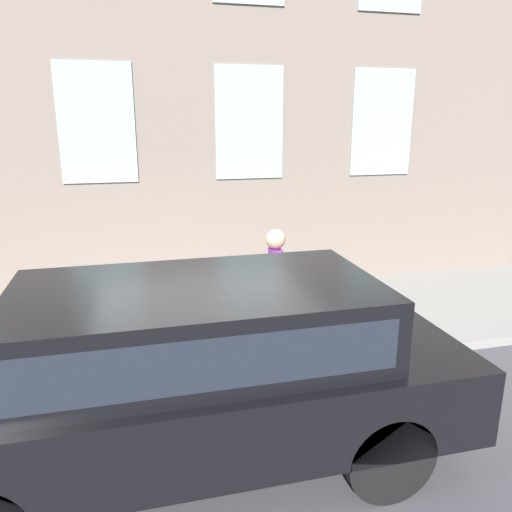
{
  "coord_description": "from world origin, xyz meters",
  "views": [
    {
      "loc": [
        -5.28,
        0.77,
        3.04
      ],
      "look_at": [
        0.51,
        -0.69,
        1.39
      ],
      "focal_mm": 35.0,
      "sensor_mm": 36.0,
      "label": 1
    }
  ],
  "objects": [
    {
      "name": "person",
      "position": [
        0.55,
        -0.96,
        1.07
      ],
      "size": [
        0.38,
        0.25,
        1.57
      ],
      "rotation": [
        0.0,
        0.0,
        -0.61
      ],
      "color": "#726651",
      "rests_on": "sidewalk"
    },
    {
      "name": "building_facade",
      "position": [
        3.14,
        0.0,
        4.03
      ],
      "size": [
        0.33,
        40.0,
        8.05
      ],
      "color": "gray",
      "rests_on": "ground_plane"
    },
    {
      "name": "fire_hydrant",
      "position": [
        0.46,
        -0.42,
        0.49
      ],
      "size": [
        0.34,
        0.45,
        0.71
      ],
      "color": "red",
      "rests_on": "sidewalk"
    },
    {
      "name": "parked_truck_black_near",
      "position": [
        -1.35,
        0.35,
        0.99
      ],
      "size": [
        1.86,
        4.93,
        1.7
      ],
      "color": "black",
      "rests_on": "ground_plane"
    },
    {
      "name": "ground_plane",
      "position": [
        0.0,
        0.0,
        0.0
      ],
      "size": [
        80.0,
        80.0,
        0.0
      ],
      "primitive_type": "plane",
      "color": "#47474C"
    },
    {
      "name": "sidewalk",
      "position": [
        1.49,
        0.0,
        0.06
      ],
      "size": [
        2.99,
        60.0,
        0.13
      ],
      "color": "gray",
      "rests_on": "ground_plane"
    }
  ]
}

